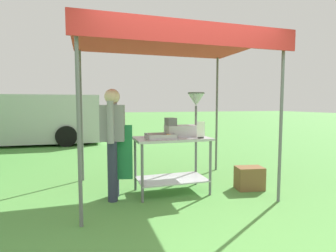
{
  "coord_description": "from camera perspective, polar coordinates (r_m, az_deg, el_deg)",
  "views": [
    {
      "loc": [
        -1.26,
        -2.86,
        1.4
      ],
      "look_at": [
        0.01,
        1.27,
        1.04
      ],
      "focal_mm": 28.64,
      "sensor_mm": 36.0,
      "label": 1
    }
  ],
  "objects": [
    {
      "name": "vendor",
      "position": [
        3.96,
        -11.57,
        -2.49
      ],
      "size": [
        0.47,
        0.54,
        1.61
      ],
      "color": "#2D3347",
      "rests_on": "ground"
    },
    {
      "name": "donut_fryer",
      "position": [
        4.3,
        3.89,
        1.24
      ],
      "size": [
        0.63,
        0.28,
        0.7
      ],
      "color": "#B7B7BC",
      "rests_on": "donut_cart"
    },
    {
      "name": "donut_cart",
      "position": [
        4.2,
        0.81,
        -5.84
      ],
      "size": [
        1.15,
        0.66,
        0.87
      ],
      "color": "#B7B7BC",
      "rests_on": "ground"
    },
    {
      "name": "ground_plane",
      "position": [
        9.05,
        -8.88,
        -4.17
      ],
      "size": [
        70.0,
        70.0,
        0.0
      ],
      "primitive_type": "plane",
      "color": "#519342"
    },
    {
      "name": "supply_crate",
      "position": [
        4.65,
        16.94,
        -10.55
      ],
      "size": [
        0.47,
        0.35,
        0.37
      ],
      "color": "brown",
      "rests_on": "ground"
    },
    {
      "name": "menu_sign",
      "position": [
        4.1,
        6.99,
        -1.07
      ],
      "size": [
        0.13,
        0.05,
        0.25
      ],
      "color": "black",
      "rests_on": "donut_cart"
    },
    {
      "name": "stall_canopy",
      "position": [
        4.31,
        0.41,
        16.72
      ],
      "size": [
        2.89,
        2.13,
        2.38
      ],
      "color": "slate",
      "rests_on": "ground"
    },
    {
      "name": "donut_tray",
      "position": [
        4.06,
        -1.51,
        -2.31
      ],
      "size": [
        0.43,
        0.34,
        0.07
      ],
      "color": "#B7B7BC",
      "rests_on": "donut_cart"
    },
    {
      "name": "van_silver",
      "position": [
        10.54,
        -29.69,
        1.32
      ],
      "size": [
        5.65,
        2.25,
        1.69
      ],
      "color": "#BCBCC1",
      "rests_on": "ground"
    }
  ]
}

